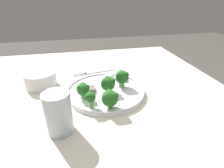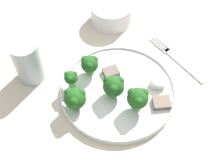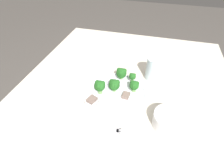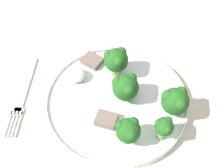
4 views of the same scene
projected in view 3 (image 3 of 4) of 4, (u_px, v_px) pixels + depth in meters
name	position (u px, v px, depth m)	size (l,w,h in m)	color
ground_plane	(120.00, 159.00, 1.32)	(8.00, 8.00, 0.00)	#4C4742
table	(124.00, 101.00, 0.90)	(1.19, 1.03, 0.72)	beige
dinner_plate	(114.00, 93.00, 0.80)	(0.28, 0.28, 0.02)	white
fork	(107.00, 130.00, 0.66)	(0.05, 0.20, 0.00)	silver
cream_bowl	(169.00, 121.00, 0.66)	(0.12, 0.12, 0.06)	silver
drinking_glass	(153.00, 70.00, 0.87)	(0.07, 0.07, 0.12)	#B2C1CC
broccoli_floret_near_rim_left	(132.00, 77.00, 0.83)	(0.03, 0.03, 0.05)	#709E56
broccoli_floret_center_left	(114.00, 85.00, 0.79)	(0.05, 0.05, 0.06)	#709E56
broccoli_floret_back_left	(134.00, 85.00, 0.79)	(0.04, 0.04, 0.06)	#709E56
broccoli_floret_front_left	(121.00, 73.00, 0.86)	(0.05, 0.05, 0.06)	#709E56
broccoli_floret_center_back	(100.00, 86.00, 0.77)	(0.05, 0.05, 0.07)	#709E56
meat_slice_front_slice	(126.00, 95.00, 0.78)	(0.04, 0.03, 0.01)	#756056
meat_slice_middle_slice	(92.00, 100.00, 0.76)	(0.05, 0.05, 0.01)	#756056
sauce_dollop	(101.00, 105.00, 0.73)	(0.04, 0.04, 0.02)	white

